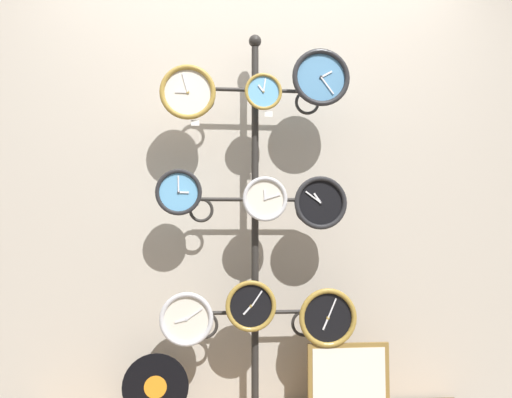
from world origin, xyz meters
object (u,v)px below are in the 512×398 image
(clock_top_left, at_px, (188,92))
(clock_top_right, at_px, (321,78))
(display_stand, at_px, (255,272))
(clock_top_center, at_px, (263,92))
(clock_middle_left, at_px, (179,192))
(vinyl_record, at_px, (155,387))
(clock_bottom_left, at_px, (186,319))
(clock_bottom_right, at_px, (328,318))
(clock_middle_center, at_px, (265,199))
(picture_frame, at_px, (349,379))
(clock_bottom_center, at_px, (251,306))
(clock_middle_right, at_px, (320,203))

(clock_top_left, bearing_deg, clock_top_right, -0.78)
(display_stand, distance_m, clock_top_center, 0.91)
(clock_middle_left, bearing_deg, vinyl_record, 166.35)
(clock_bottom_left, bearing_deg, clock_top_left, -106.41)
(clock_bottom_left, distance_m, clock_bottom_right, 0.69)
(clock_top_center, xyz_separation_m, clock_middle_center, (0.01, -0.01, -0.54))
(clock_top_center, bearing_deg, clock_top_left, -179.80)
(clock_top_left, height_order, clock_bottom_right, clock_top_left)
(clock_top_right, distance_m, vinyl_record, 1.72)
(clock_bottom_left, distance_m, vinyl_record, 0.35)
(vinyl_record, height_order, picture_frame, picture_frame)
(display_stand, bearing_deg, clock_top_left, -163.54)
(clock_middle_left, height_order, clock_middle_center, clock_middle_left)
(clock_middle_center, distance_m, clock_bottom_center, 0.53)
(vinyl_record, bearing_deg, display_stand, 7.80)
(clock_middle_right, height_order, clock_bottom_center, clock_middle_right)
(clock_top_right, xyz_separation_m, picture_frame, (0.13, 0.03, -1.50))
(clock_top_center, relative_size, clock_bottom_left, 0.73)
(display_stand, relative_size, clock_top_left, 7.20)
(clock_top_right, height_order, vinyl_record, clock_top_right)
(clock_middle_left, distance_m, clock_bottom_right, 0.96)
(display_stand, distance_m, clock_top_right, 1.04)
(clock_top_center, bearing_deg, clock_middle_left, 178.77)
(display_stand, relative_size, clock_middle_right, 7.46)
(vinyl_record, bearing_deg, clock_middle_right, -2.60)
(clock_top_center, distance_m, clock_top_right, 0.30)
(clock_bottom_right, bearing_deg, clock_bottom_left, -179.74)
(clock_top_left, height_order, clock_middle_left, clock_top_left)
(clock_top_right, bearing_deg, clock_bottom_center, 176.32)
(clock_middle_left, distance_m, clock_bottom_center, 0.66)
(clock_top_center, distance_m, clock_middle_left, 0.65)
(clock_top_left, xyz_separation_m, vinyl_record, (-0.14, 0.03, -1.43))
(display_stand, height_order, clock_top_right, display_stand)
(display_stand, height_order, clock_bottom_right, display_stand)
(clock_bottom_right, bearing_deg, clock_middle_left, -179.74)
(clock_middle_center, relative_size, vinyl_record, 0.70)
(clock_middle_right, bearing_deg, clock_middle_center, -179.03)
(clock_top_right, xyz_separation_m, clock_middle_center, (-0.28, 0.00, -0.62))
(clock_middle_right, height_order, clock_bottom_right, clock_middle_right)
(clock_top_right, bearing_deg, clock_middle_left, 178.44)
(clock_middle_left, height_order, clock_bottom_left, clock_middle_left)
(display_stand, bearing_deg, clock_bottom_left, -165.02)
(clock_bottom_center, bearing_deg, clock_top_center, -11.37)
(clock_bottom_left, distance_m, clock_bottom_center, 0.32)
(clock_middle_left, height_order, clock_bottom_right, clock_middle_left)
(clock_middle_right, distance_m, clock_bottom_left, 0.87)
(clock_top_center, height_order, clock_bottom_center, clock_top_center)
(clock_top_center, height_order, clock_middle_center, clock_top_center)
(clock_top_center, bearing_deg, clock_top_right, -2.05)
(clock_top_center, relative_size, clock_middle_center, 0.85)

